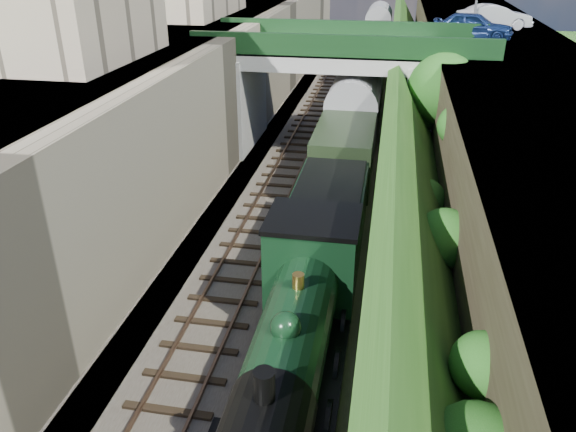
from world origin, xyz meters
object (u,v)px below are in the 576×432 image
at_px(road_bridge, 351,85).
at_px(car_blue, 473,26).
at_px(tree, 445,91).
at_px(tender, 328,223).
at_px(car_silver, 494,17).
at_px(locomotive, 297,334).

xyz_separation_m(road_bridge, car_blue, (6.71, 3.52, 2.96)).
distance_m(tree, tender, 11.31).
bearing_deg(road_bridge, car_silver, 44.07).
bearing_deg(locomotive, tree, 74.67).
xyz_separation_m(car_blue, car_silver, (1.88, 4.79, -0.01)).
height_order(tree, car_blue, car_blue).
distance_m(car_blue, car_silver, 5.15).
xyz_separation_m(tree, tender, (-4.71, -9.83, -3.03)).
distance_m(car_silver, tender, 23.39).
xyz_separation_m(tree, locomotive, (-4.71, -17.19, -2.75)).
bearing_deg(tree, car_silver, 72.28).
bearing_deg(tender, road_bridge, 91.14).
distance_m(tree, locomotive, 18.04).
bearing_deg(locomotive, car_silver, 73.71).
height_order(road_bridge, tender, road_bridge).
distance_m(car_blue, tender, 18.43).
height_order(road_bridge, tree, road_bridge).
xyz_separation_m(car_blue, tender, (-6.46, -16.39, -5.41)).
bearing_deg(tree, tender, -115.62).
relative_size(road_bridge, tree, 2.42).
bearing_deg(car_blue, road_bridge, 128.60).
bearing_deg(tree, car_blue, 75.10).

